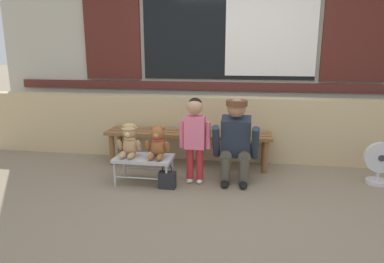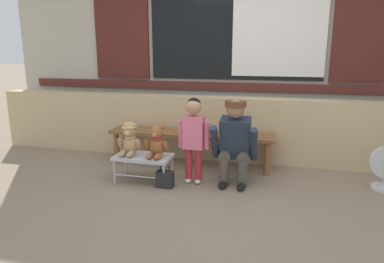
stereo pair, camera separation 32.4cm
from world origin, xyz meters
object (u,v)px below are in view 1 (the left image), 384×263
object	(u,v)px
floor_fan	(380,163)
teddy_bear_with_hat	(129,141)
small_display_bench	(144,160)
teddy_bear_plain	(158,143)
wooden_bench_long	(188,137)
child_standing	(195,131)
handbag_on_ground	(167,179)
adult_crouching	(237,141)

from	to	relation	value
floor_fan	teddy_bear_with_hat	bearing A→B (deg)	-172.22
small_display_bench	teddy_bear_plain	size ratio (longest dim) A/B	1.76
wooden_bench_long	floor_fan	world-z (taller)	floor_fan
child_standing	handbag_on_ground	size ratio (longest dim) A/B	3.52
small_display_bench	teddy_bear_plain	distance (m)	0.25
teddy_bear_plain	child_standing	world-z (taller)	child_standing
small_display_bench	child_standing	bearing A→B (deg)	9.75
teddy_bear_plain	child_standing	xyz separation A→B (m)	(0.40, 0.09, 0.13)
child_standing	floor_fan	world-z (taller)	child_standing
teddy_bear_with_hat	child_standing	xyz separation A→B (m)	(0.72, 0.09, 0.12)
small_display_bench	handbag_on_ground	world-z (taller)	small_display_bench
wooden_bench_long	teddy_bear_plain	distance (m)	0.71
teddy_bear_with_hat	floor_fan	xyz separation A→B (m)	(2.73, 0.37, -0.23)
child_standing	floor_fan	distance (m)	2.07
wooden_bench_long	child_standing	distance (m)	0.65
child_standing	handbag_on_ground	xyz separation A→B (m)	(-0.27, -0.21, -0.50)
teddy_bear_with_hat	floor_fan	size ratio (longest dim) A/B	0.76
child_standing	handbag_on_ground	distance (m)	0.60
teddy_bear_with_hat	adult_crouching	world-z (taller)	adult_crouching
adult_crouching	floor_fan	size ratio (longest dim) A/B	1.98
small_display_bench	adult_crouching	world-z (taller)	adult_crouching
wooden_bench_long	small_display_bench	xyz separation A→B (m)	(-0.38, -0.68, -0.11)
handbag_on_ground	teddy_bear_with_hat	bearing A→B (deg)	165.18
handbag_on_ground	floor_fan	world-z (taller)	floor_fan
wooden_bench_long	adult_crouching	distance (m)	0.81
teddy_bear_with_hat	teddy_bear_plain	xyz separation A→B (m)	(0.32, -0.00, -0.01)
handbag_on_ground	floor_fan	xyz separation A→B (m)	(2.28, 0.49, 0.14)
teddy_bear_plain	handbag_on_ground	size ratio (longest dim) A/B	1.34
small_display_bench	teddy_bear_plain	xyz separation A→B (m)	(0.16, 0.00, 0.20)
teddy_bear_with_hat	handbag_on_ground	world-z (taller)	teddy_bear_with_hat
teddy_bear_plain	floor_fan	world-z (taller)	teddy_bear_plain
small_display_bench	floor_fan	distance (m)	2.60
teddy_bear_plain	adult_crouching	size ratio (longest dim) A/B	0.38
teddy_bear_with_hat	handbag_on_ground	size ratio (longest dim) A/B	1.34
teddy_bear_plain	child_standing	distance (m)	0.43
handbag_on_ground	floor_fan	bearing A→B (deg)	12.19
floor_fan	small_display_bench	bearing A→B (deg)	-171.70
child_standing	wooden_bench_long	bearing A→B (deg)	107.51
wooden_bench_long	floor_fan	xyz separation A→B (m)	(2.20, -0.30, -0.13)
small_display_bench	teddy_bear_plain	bearing A→B (deg)	0.51
wooden_bench_long	teddy_bear_plain	world-z (taller)	teddy_bear_plain
wooden_bench_long	floor_fan	distance (m)	2.22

